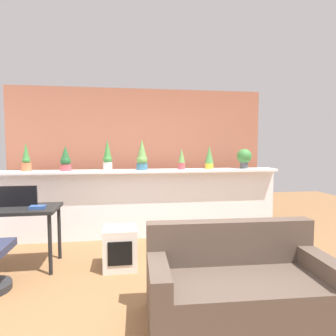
{
  "coord_description": "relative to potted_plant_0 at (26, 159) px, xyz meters",
  "views": [
    {
      "loc": [
        -0.3,
        -2.73,
        1.49
      ],
      "look_at": [
        0.27,
        0.95,
        1.21
      ],
      "focal_mm": 31.4,
      "sensor_mm": 36.0,
      "label": 1
    }
  ],
  "objects": [
    {
      "name": "ground_plane",
      "position": [
        1.74,
        -1.97,
        -1.29
      ],
      "size": [
        12.0,
        12.0,
        0.0
      ],
      "primitive_type": "plane",
      "color": "brown"
    },
    {
      "name": "divider_wall",
      "position": [
        1.74,
        0.03,
        -0.75
      ],
      "size": [
        4.48,
        0.16,
        1.07
      ],
      "primitive_type": "cube",
      "color": "white",
      "rests_on": "ground"
    },
    {
      "name": "plant_shelf",
      "position": [
        1.74,
        -0.01,
        -0.2
      ],
      "size": [
        4.48,
        0.36,
        0.04
      ],
      "primitive_type": "cube",
      "color": "white",
      "rests_on": "divider_wall"
    },
    {
      "name": "brick_wall_behind",
      "position": [
        1.74,
        0.63,
        -0.04
      ],
      "size": [
        4.48,
        0.1,
        2.5
      ],
      "primitive_type": "cube",
      "color": "#AD664C",
      "rests_on": "ground"
    },
    {
      "name": "potted_plant_0",
      "position": [
        0.0,
        0.0,
        0.0
      ],
      "size": [
        0.14,
        0.14,
        0.43
      ],
      "color": "#C66B42",
      "rests_on": "plant_shelf"
    },
    {
      "name": "potted_plant_1",
      "position": [
        0.57,
        -0.02,
        -0.01
      ],
      "size": [
        0.16,
        0.16,
        0.39
      ],
      "color": "#B7474C",
      "rests_on": "plant_shelf"
    },
    {
      "name": "potted_plant_2",
      "position": [
        1.21,
        -0.05,
        0.04
      ],
      "size": [
        0.14,
        0.14,
        0.49
      ],
      "color": "silver",
      "rests_on": "plant_shelf"
    },
    {
      "name": "potted_plant_3",
      "position": [
        1.74,
        -0.03,
        0.04
      ],
      "size": [
        0.18,
        0.18,
        0.49
      ],
      "color": "#386B84",
      "rests_on": "plant_shelf"
    },
    {
      "name": "potted_plant_4",
      "position": [
        2.39,
        -0.03,
        -0.01
      ],
      "size": [
        0.11,
        0.11,
        0.34
      ],
      "color": "#B7474C",
      "rests_on": "plant_shelf"
    },
    {
      "name": "potted_plant_5",
      "position": [
        2.86,
        0.02,
        0.02
      ],
      "size": [
        0.14,
        0.14,
        0.38
      ],
      "color": "gold",
      "rests_on": "plant_shelf"
    },
    {
      "name": "potted_plant_6",
      "position": [
        3.47,
        0.01,
        0.01
      ],
      "size": [
        0.25,
        0.25,
        0.33
      ],
      "color": "#4C4C51",
      "rests_on": "plant_shelf"
    },
    {
      "name": "desk",
      "position": [
        0.1,
        -0.97,
        -0.62
      ],
      "size": [
        1.1,
        0.6,
        0.75
      ],
      "color": "black",
      "rests_on": "ground"
    },
    {
      "name": "tv_monitor",
      "position": [
        0.14,
        -0.89,
        -0.41
      ],
      "size": [
        0.49,
        0.04,
        0.25
      ],
      "primitive_type": "cube",
      "color": "black",
      "rests_on": "desk"
    },
    {
      "name": "side_cube_shelf",
      "position": [
        1.4,
        -1.15,
        -1.04
      ],
      "size": [
        0.4,
        0.41,
        0.5
      ],
      "color": "silver",
      "rests_on": "ground"
    },
    {
      "name": "book_on_desk",
      "position": [
        0.44,
        -1.07,
        -0.52
      ],
      "size": [
        0.17,
        0.12,
        0.04
      ],
      "primitive_type": "cube",
      "color": "#2D4C8C",
      "rests_on": "desk"
    },
    {
      "name": "couch",
      "position": [
        2.42,
        -2.39,
        -1.0
      ],
      "size": [
        1.59,
        0.83,
        0.8
      ],
      "color": "brown",
      "rests_on": "ground"
    }
  ]
}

